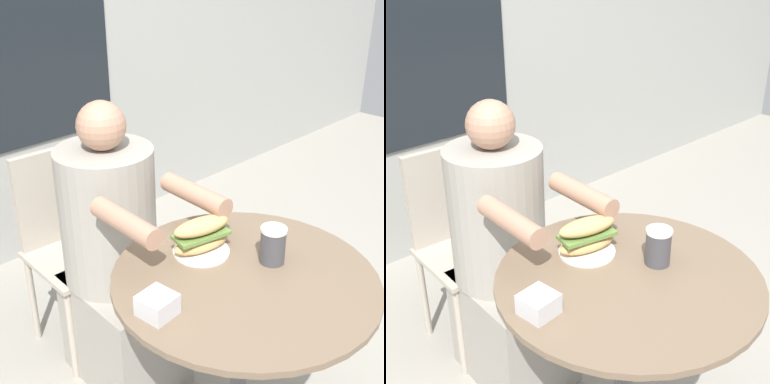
# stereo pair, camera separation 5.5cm
# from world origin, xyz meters

# --- Properties ---
(cafe_table) EXTENTS (0.80, 0.80, 0.74)m
(cafe_table) POSITION_xyz_m (0.00, 0.00, 0.55)
(cafe_table) COLOR brown
(cafe_table) RESTS_ON ground_plane
(diner_chair) EXTENTS (0.40, 0.40, 0.87)m
(diner_chair) POSITION_xyz_m (-0.02, 0.94, 0.52)
(diner_chair) COLOR #ADA393
(diner_chair) RESTS_ON ground_plane
(seated_diner) EXTENTS (0.38, 0.66, 1.16)m
(seated_diner) POSITION_xyz_m (-0.03, 0.59, 0.50)
(seated_diner) COLOR gray
(seated_diner) RESTS_ON ground_plane
(sandwich_on_plate) EXTENTS (0.21, 0.18, 0.12)m
(sandwich_on_plate) POSITION_xyz_m (0.00, 0.18, 0.80)
(sandwich_on_plate) COLOR white
(sandwich_on_plate) RESTS_ON cafe_table
(drink_cup) EXTENTS (0.08, 0.08, 0.12)m
(drink_cup) POSITION_xyz_m (0.11, -0.01, 0.80)
(drink_cup) COLOR #424247
(drink_cup) RESTS_ON cafe_table
(napkin_box) EXTENTS (0.10, 0.10, 0.06)m
(napkin_box) POSITION_xyz_m (-0.31, 0.05, 0.77)
(napkin_box) COLOR silver
(napkin_box) RESTS_ON cafe_table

